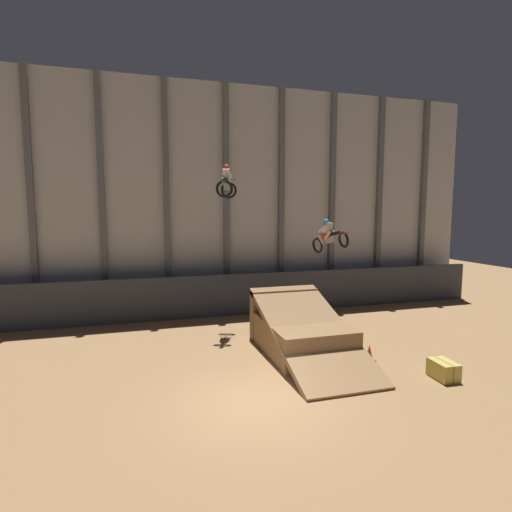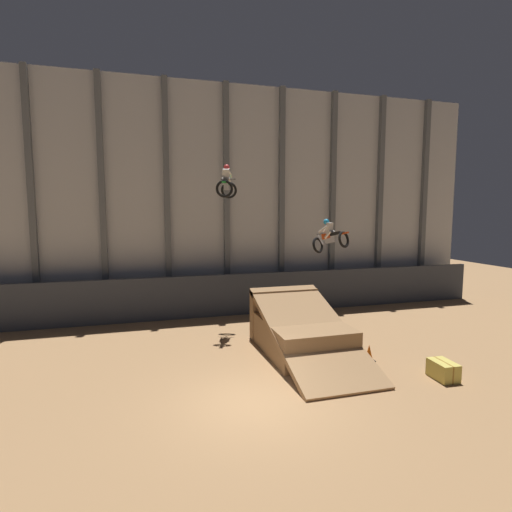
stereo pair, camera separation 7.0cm
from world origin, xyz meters
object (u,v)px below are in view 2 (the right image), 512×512
at_px(rider_bike_left_air, 227,184).
at_px(rider_bike_right_air, 330,237).
at_px(traffic_cone_near_ramp, 369,353).
at_px(dirt_ramp, 299,331).
at_px(hay_bale_trackside, 443,370).

distance_m(rider_bike_left_air, rider_bike_right_air, 5.10).
height_order(rider_bike_right_air, traffic_cone_near_ramp, rider_bike_right_air).
bearing_deg(dirt_ramp, traffic_cone_near_ramp, -41.10).
relative_size(dirt_ramp, hay_bale_trackside, 6.42).
height_order(dirt_ramp, rider_bike_left_air, rider_bike_left_air).
bearing_deg(hay_bale_trackside, dirt_ramp, 132.09).
bearing_deg(dirt_ramp, hay_bale_trackside, -47.91).
relative_size(dirt_ramp, rider_bike_right_air, 3.34).
bearing_deg(hay_bale_trackside, rider_bike_right_air, 98.57).
xyz_separation_m(dirt_ramp, rider_bike_left_air, (-2.02, 3.48, 5.67)).
bearing_deg(dirt_ramp, rider_bike_left_air, 120.08).
xyz_separation_m(rider_bike_left_air, rider_bike_right_air, (4.43, -1.03, -2.31)).
height_order(traffic_cone_near_ramp, hay_bale_trackside, traffic_cone_near_ramp).
bearing_deg(rider_bike_right_air, traffic_cone_near_ramp, -125.21).
distance_m(rider_bike_left_air, traffic_cone_near_ramp, 8.94).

